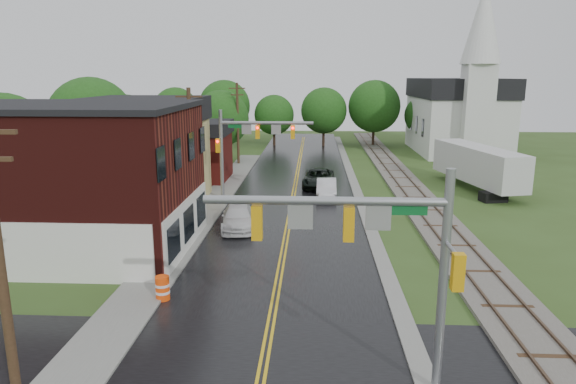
# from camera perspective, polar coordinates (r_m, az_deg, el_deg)

# --- Properties ---
(main_road) EXTENTS (10.00, 90.00, 0.02)m
(main_road) POSITION_cam_1_polar(r_m,az_deg,el_deg) (43.82, 0.66, -0.07)
(main_road) COLOR black
(main_road) RESTS_ON ground
(curb_right) EXTENTS (0.80, 70.00, 0.12)m
(curb_right) POSITION_cam_1_polar(r_m,az_deg,el_deg) (48.82, 7.24, 1.17)
(curb_right) COLOR gray
(curb_right) RESTS_ON ground
(sidewalk_left) EXTENTS (2.40, 50.00, 0.12)m
(sidewalk_left) POSITION_cam_1_polar(r_m,az_deg,el_deg) (39.72, -8.60, -1.58)
(sidewalk_left) COLOR gray
(sidewalk_left) RESTS_ON ground
(brick_building) EXTENTS (14.30, 10.30, 8.30)m
(brick_building) POSITION_cam_1_polar(r_m,az_deg,el_deg) (31.59, -23.75, 1.45)
(brick_building) COLOR #41100D
(brick_building) RESTS_ON ground
(yellow_house) EXTENTS (8.00, 7.00, 6.40)m
(yellow_house) POSITION_cam_1_polar(r_m,az_deg,el_deg) (41.23, -15.04, 3.20)
(yellow_house) COLOR tan
(yellow_house) RESTS_ON ground
(darkred_building) EXTENTS (7.00, 6.00, 4.40)m
(darkred_building) POSITION_cam_1_polar(r_m,az_deg,el_deg) (49.67, -10.73, 3.83)
(darkred_building) COLOR #3F0F0C
(darkred_building) RESTS_ON ground
(church) EXTENTS (10.40, 18.40, 20.00)m
(church) POSITION_cam_1_polar(r_m,az_deg,el_deg) (69.01, 18.55, 8.91)
(church) COLOR silver
(church) RESTS_ON ground
(railroad) EXTENTS (3.20, 80.00, 0.30)m
(railroad) POSITION_cam_1_polar(r_m,az_deg,el_deg) (49.36, 12.58, 1.21)
(railroad) COLOR #59544C
(railroad) RESTS_ON ground
(traffic_signal_near) EXTENTS (7.34, 0.30, 7.20)m
(traffic_signal_near) POSITION_cam_1_polar(r_m,az_deg,el_deg) (15.56, 9.49, -5.45)
(traffic_signal_near) COLOR gray
(traffic_signal_near) RESTS_ON ground
(traffic_signal_far) EXTENTS (7.34, 0.43, 7.20)m
(traffic_signal_far) POSITION_cam_1_polar(r_m,az_deg,el_deg) (40.30, -4.45, 5.93)
(traffic_signal_far) COLOR gray
(traffic_signal_far) RESTS_ON ground
(utility_pole_a) EXTENTS (1.80, 0.28, 9.00)m
(utility_pole_a) POSITION_cam_1_polar(r_m,az_deg,el_deg) (16.07, -29.33, -7.32)
(utility_pole_a) COLOR #382616
(utility_pole_a) RESTS_ON ground
(utility_pole_b) EXTENTS (1.80, 0.28, 9.00)m
(utility_pole_b) POSITION_cam_1_polar(r_m,az_deg,el_deg) (36.05, -10.73, 4.52)
(utility_pole_b) COLOR #382616
(utility_pole_b) RESTS_ON ground
(utility_pole_c) EXTENTS (1.80, 0.28, 9.00)m
(utility_pole_c) POSITION_cam_1_polar(r_m,az_deg,el_deg) (57.53, -5.61, 7.73)
(utility_pole_c) COLOR #382616
(utility_pole_c) RESTS_ON ground
(tree_left_a) EXTENTS (6.80, 6.80, 8.67)m
(tree_left_a) POSITION_cam_1_polar(r_m,az_deg,el_deg) (40.99, -28.87, 4.69)
(tree_left_a) COLOR black
(tree_left_a) RESTS_ON ground
(tree_left_b) EXTENTS (7.60, 7.60, 9.69)m
(tree_left_b) POSITION_cam_1_polar(r_m,az_deg,el_deg) (48.83, -20.82, 7.23)
(tree_left_b) COLOR black
(tree_left_b) RESTS_ON ground
(tree_left_c) EXTENTS (6.00, 6.00, 7.65)m
(tree_left_c) POSITION_cam_1_polar(r_m,az_deg,el_deg) (55.07, -13.56, 6.99)
(tree_left_c) COLOR black
(tree_left_c) RESTS_ON ground
(tree_left_e) EXTENTS (6.40, 6.40, 8.16)m
(tree_left_e) POSITION_cam_1_polar(r_m,az_deg,el_deg) (59.72, -7.31, 7.96)
(tree_left_e) COLOR black
(tree_left_e) RESTS_ON ground
(suv_dark) EXTENTS (2.99, 5.85, 1.58)m
(suv_dark) POSITION_cam_1_polar(r_m,az_deg,el_deg) (45.94, 3.42, 1.52)
(suv_dark) COLOR black
(suv_dark) RESTS_ON ground
(sedan_silver) EXTENTS (1.66, 4.59, 1.50)m
(sedan_silver) POSITION_cam_1_polar(r_m,az_deg,el_deg) (42.18, 4.29, 0.43)
(sedan_silver) COLOR silver
(sedan_silver) RESTS_ON ground
(pickup_white) EXTENTS (2.63, 5.24, 1.46)m
(pickup_white) POSITION_cam_1_polar(r_m,az_deg,el_deg) (33.68, -5.59, -2.84)
(pickup_white) COLOR silver
(pickup_white) RESTS_ON ground
(semi_trailer) EXTENTS (5.08, 12.15, 3.77)m
(semi_trailer) POSITION_cam_1_polar(r_m,az_deg,el_deg) (47.51, 20.36, 2.90)
(semi_trailer) COLOR black
(semi_trailer) RESTS_ON ground
(construction_barrel) EXTENTS (0.80, 0.80, 1.11)m
(construction_barrel) POSITION_cam_1_polar(r_m,az_deg,el_deg) (23.87, -13.77, -10.34)
(construction_barrel) COLOR #F6460A
(construction_barrel) RESTS_ON ground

